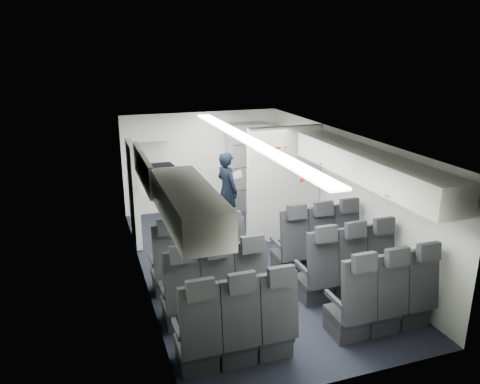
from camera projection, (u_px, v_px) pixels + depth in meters
cabin_shell at (248, 201)px, 7.48m from camera, size 3.41×6.01×2.16m
seat_row_front at (259, 255)px, 7.22m from camera, size 3.33×0.56×1.24m
seat_row_mid at (283, 282)px, 6.41m from camera, size 3.33×0.56×1.24m
seat_row_rear at (313, 316)px, 5.59m from camera, size 3.33×0.56×1.24m
overhead_bin_left_rear at (189, 205)px, 5.03m from camera, size 0.53×1.80×0.40m
overhead_bin_left_front_open at (159, 176)px, 6.63m from camera, size 0.64×1.70×0.72m
overhead_bin_right_rear at (406, 182)px, 5.89m from camera, size 0.53×1.80×0.40m
overhead_bin_right_front at (336, 153)px, 7.47m from camera, size 0.53×1.70×0.40m
bulkhead_partition at (284, 184)px, 8.52m from camera, size 1.40×0.15×2.13m
galley_unit at (247, 166)px, 10.28m from camera, size 0.85×0.52×1.90m
boarding_door at (134, 193)px, 8.43m from camera, size 0.12×1.27×1.86m
flight_attendant at (227, 190)px, 9.22m from camera, size 0.53×0.65×1.54m
carry_on_bag at (159, 173)px, 6.56m from camera, size 0.40×0.30×0.23m
papers at (237, 175)px, 9.14m from camera, size 0.20×0.05×0.14m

